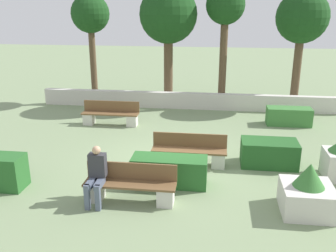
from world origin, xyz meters
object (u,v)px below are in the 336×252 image
(planter_corner_left, at_px, (307,193))
(tree_rightmost, at_px, (302,19))
(tree_center_left, at_px, (168,16))
(tree_center_right, at_px, (225,10))
(person_seated_man, at_px, (96,173))
(tree_leftmost, at_px, (90,16))
(bench_left_side, at_px, (111,116))
(bench_front, at_px, (130,187))
(bench_right_side, at_px, (189,153))

(planter_corner_left, relative_size, tree_rightmost, 0.23)
(tree_center_left, relative_size, tree_center_right, 1.01)
(person_seated_man, relative_size, tree_leftmost, 0.28)
(bench_left_side, xyz_separation_m, person_seated_man, (1.28, -5.63, 0.38))
(bench_front, bearing_deg, planter_corner_left, 0.60)
(bench_right_side, relative_size, planter_corner_left, 1.84)
(person_seated_man, bearing_deg, bench_front, 11.31)
(tree_rightmost, bearing_deg, tree_center_left, -176.30)
(person_seated_man, relative_size, planter_corner_left, 1.17)
(bench_left_side, xyz_separation_m, planter_corner_left, (5.88, -5.44, 0.10))
(tree_center_right, bearing_deg, person_seated_man, -107.62)
(bench_left_side, height_order, tree_center_right, tree_center_right)
(bench_front, relative_size, bench_left_side, 0.99)
(bench_front, height_order, tree_center_right, tree_center_right)
(tree_center_left, bearing_deg, bench_front, -88.32)
(bench_front, relative_size, bench_right_side, 1.01)
(planter_corner_left, relative_size, tree_leftmost, 0.24)
(tree_center_left, distance_m, tree_center_right, 2.35)
(person_seated_man, xyz_separation_m, tree_center_left, (0.48, 8.76, 3.08))
(bench_front, height_order, bench_right_side, same)
(bench_left_side, height_order, planter_corner_left, planter_corner_left)
(bench_right_side, xyz_separation_m, tree_center_right, (0.92, 6.51, 3.72))
(bench_left_side, height_order, tree_leftmost, tree_leftmost)
(bench_right_side, bearing_deg, tree_center_right, 75.41)
(tree_leftmost, bearing_deg, planter_corner_left, -49.31)
(bench_front, xyz_separation_m, tree_rightmost, (5.20, 8.96, 3.37))
(tree_leftmost, bearing_deg, tree_center_right, -1.20)
(bench_right_side, xyz_separation_m, tree_rightmost, (4.04, 6.76, 3.37))
(planter_corner_left, bearing_deg, tree_leftmost, 130.69)
(bench_left_side, distance_m, bench_right_side, 4.56)
(tree_center_right, bearing_deg, tree_leftmost, 178.80)
(bench_right_side, xyz_separation_m, tree_center_left, (-1.42, 6.41, 3.47))
(bench_right_side, xyz_separation_m, planter_corner_left, (2.70, -2.16, 0.10))
(bench_right_side, bearing_deg, person_seated_man, -135.46)
(bench_left_side, xyz_separation_m, bench_right_side, (3.18, -3.28, -0.00))
(tree_center_right, relative_size, tree_rightmost, 1.04)
(bench_right_side, height_order, person_seated_man, person_seated_man)
(tree_leftmost, xyz_separation_m, tree_rightmost, (8.89, 0.14, -0.07))
(person_seated_man, distance_m, tree_center_left, 9.30)
(planter_corner_left, relative_size, tree_center_left, 0.22)
(bench_right_side, relative_size, tree_leftmost, 0.44)
(bench_front, distance_m, tree_leftmost, 10.17)
(tree_leftmost, relative_size, tree_center_right, 0.94)
(bench_right_side, distance_m, tree_leftmost, 8.90)
(bench_left_side, xyz_separation_m, tree_center_right, (4.09, 3.23, 3.72))
(bench_left_side, relative_size, bench_right_side, 1.02)
(tree_center_right, distance_m, tree_rightmost, 3.15)
(bench_left_side, xyz_separation_m, tree_center_left, (1.76, 3.13, 3.47))
(tree_center_right, bearing_deg, bench_right_side, -98.02)
(bench_left_side, relative_size, tree_leftmost, 0.45)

